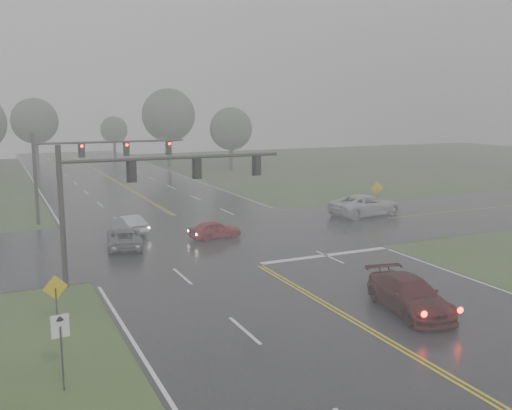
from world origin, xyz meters
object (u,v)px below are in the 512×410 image
car_grey (125,248)px  signal_gantry_far (84,159)px  sedan_maroon (409,312)px  pickup_white (366,216)px  sedan_silver (128,233)px  sedan_red (215,239)px  signal_gantry_near (134,185)px

car_grey → signal_gantry_far: bearing=-75.9°
sedan_maroon → signal_gantry_far: bearing=119.2°
pickup_white → car_grey: bearing=91.3°
sedan_maroon → car_grey: 18.53m
sedan_silver → car_grey: bearing=64.3°
sedan_red → car_grey: bearing=85.0°
signal_gantry_near → sedan_red: bearing=43.9°
sedan_maroon → sedan_red: bearing=108.7°
signal_gantry_near → sedan_silver: bearing=79.9°
car_grey → signal_gantry_near: bearing=93.2°
pickup_white → signal_gantry_near: size_ratio=0.53×
signal_gantry_far → signal_gantry_near: bearing=-89.9°
sedan_red → sedan_silver: 6.35m
car_grey → signal_gantry_near: 8.15m
pickup_white → signal_gantry_far: 22.61m
sedan_maroon → sedan_red: size_ratio=1.45×
sedan_maroon → sedan_silver: (-7.58, 20.39, 0.00)m
sedan_red → signal_gantry_far: signal_gantry_far is taller
signal_gantry_near → sedan_maroon: bearing=-46.2°
sedan_silver → car_grey: size_ratio=0.87×
sedan_maroon → sedan_silver: sedan_maroon is taller
sedan_maroon → car_grey: size_ratio=1.14×
sedan_red → car_grey: (-6.06, -0.03, 0.00)m
pickup_white → signal_gantry_near: 23.09m
sedan_maroon → signal_gantry_far: size_ratio=0.44×
sedan_red → pickup_white: pickup_white is taller
sedan_silver → signal_gantry_far: 7.88m
sedan_maroon → signal_gantry_far: (-9.47, 26.38, 4.77)m
sedan_silver → car_grey: sedan_silver is taller
sedan_maroon → pickup_white: bearing=68.5°
sedan_silver → signal_gantry_far: signal_gantry_far is taller
signal_gantry_far → pickup_white: bearing=-20.1°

